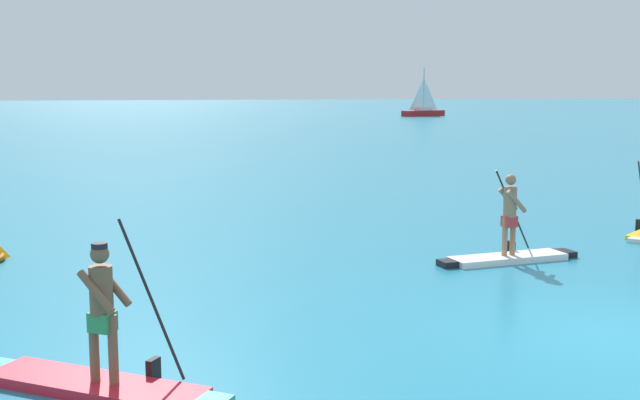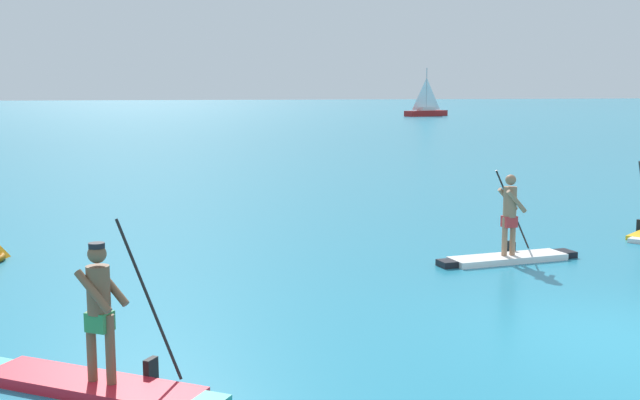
# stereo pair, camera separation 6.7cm
# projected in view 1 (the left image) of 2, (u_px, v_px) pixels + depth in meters

# --- Properties ---
(ground) EXTENTS (440.00, 440.00, 0.00)m
(ground) POSITION_uv_depth(u_px,v_px,m) (624.00, 338.00, 10.72)
(ground) COLOR teal
(paddleboarder_near_left) EXTENTS (2.97, 2.31, 1.94)m
(paddleboarder_near_left) POSITION_uv_depth(u_px,v_px,m) (99.00, 365.00, 8.79)
(paddleboarder_near_left) COLOR red
(paddleboarder_near_left) RESTS_ON ground
(paddleboarder_mid_center) EXTENTS (3.05, 1.01, 1.81)m
(paddleboarder_mid_center) POSITION_uv_depth(u_px,v_px,m) (509.00, 244.00, 15.46)
(paddleboarder_mid_center) COLOR white
(paddleboarder_mid_center) RESTS_ON ground
(sailboat_right_horizon) EXTENTS (6.20, 4.00, 5.83)m
(sailboat_right_horizon) POSITION_uv_depth(u_px,v_px,m) (423.00, 110.00, 95.63)
(sailboat_right_horizon) COLOR #A51E1E
(sailboat_right_horizon) RESTS_ON ground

